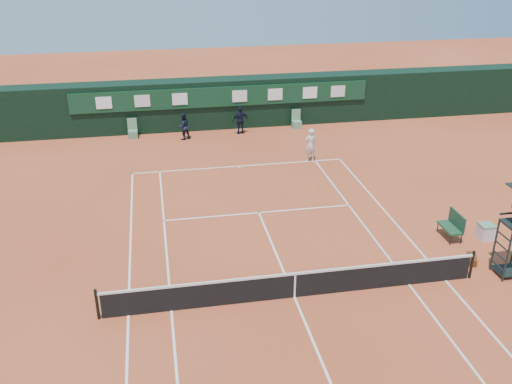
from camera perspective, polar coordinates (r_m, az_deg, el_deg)
ground at (r=19.55m, az=3.86°, el=-10.45°), size 90.00×90.00×0.00m
court_lines at (r=19.55m, az=3.86°, el=-10.43°), size 11.05×23.85×0.01m
tennis_net at (r=19.27m, az=3.90°, el=-9.21°), size 12.90×0.10×1.10m
back_wall at (r=35.78m, az=-3.46°, el=8.91°), size 40.00×1.65×3.00m
linesman_chair_left at (r=34.71m, az=-12.22°, el=5.83°), size 0.55×0.50×1.15m
linesman_chair_right at (r=35.76m, az=4.07°, el=6.89°), size 0.55×0.50×1.15m
player_bench at (r=24.01m, az=19.10°, el=-3.08°), size 0.56×1.20×1.10m
tennis_bag at (r=22.75m, az=20.77°, el=-6.30°), size 0.57×0.77×0.26m
cooler at (r=24.51m, az=22.00°, el=-3.69°), size 0.57×0.57×0.65m
tennis_ball at (r=27.67m, az=5.73°, el=0.71°), size 0.07×0.07×0.07m
player at (r=30.37m, az=5.45°, el=4.71°), size 0.75×0.60×1.80m
ball_kid_left at (r=33.79m, az=-7.26°, el=6.53°), size 0.95×0.86×1.59m
ball_kid_right at (r=34.49m, az=-1.56°, el=7.18°), size 1.04×0.56×1.69m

